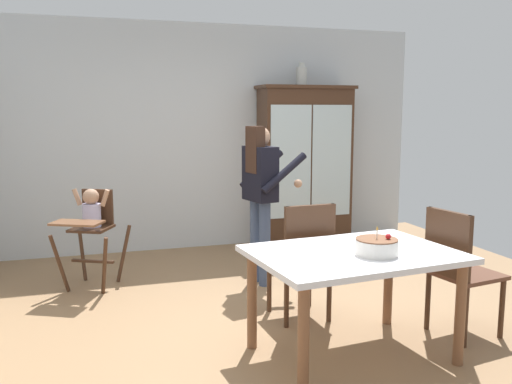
# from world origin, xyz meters

# --- Properties ---
(ground_plane) EXTENTS (6.24, 6.24, 0.00)m
(ground_plane) POSITION_xyz_m (0.00, 0.00, 0.00)
(ground_plane) COLOR #93704C
(wall_back) EXTENTS (5.32, 0.06, 2.70)m
(wall_back) POSITION_xyz_m (0.00, 2.63, 1.35)
(wall_back) COLOR silver
(wall_back) RESTS_ON ground_plane
(china_cabinet) EXTENTS (1.19, 0.48, 1.97)m
(china_cabinet) POSITION_xyz_m (1.15, 2.37, 0.99)
(china_cabinet) COLOR #422819
(china_cabinet) RESTS_ON ground_plane
(ceramic_vase) EXTENTS (0.13, 0.13, 0.27)m
(ceramic_vase) POSITION_xyz_m (1.09, 2.37, 2.09)
(ceramic_vase) COLOR #B2B7B2
(ceramic_vase) RESTS_ON china_cabinet
(high_chair_with_toddler) EXTENTS (0.77, 0.83, 0.95)m
(high_chair_with_toddler) POSITION_xyz_m (-1.44, 1.36, 0.65)
(high_chair_with_toddler) COLOR #422819
(high_chair_with_toddler) RESTS_ON ground_plane
(adult_person) EXTENTS (0.59, 0.57, 1.53)m
(adult_person) POSITION_xyz_m (0.13, 0.99, 0.97)
(adult_person) COLOR #3D4C6B
(adult_person) RESTS_ON ground_plane
(dining_table) EXTENTS (1.43, 1.08, 0.74)m
(dining_table) POSITION_xyz_m (0.23, -0.73, 0.64)
(dining_table) COLOR silver
(dining_table) RESTS_ON ground_plane
(birthday_cake) EXTENTS (0.28, 0.28, 0.19)m
(birthday_cake) POSITION_xyz_m (0.33, -0.85, 0.79)
(birthday_cake) COLOR white
(birthday_cake) RESTS_ON dining_table
(dining_chair_far_side) EXTENTS (0.46, 0.46, 0.96)m
(dining_chair_far_side) POSITION_xyz_m (0.16, -0.04, 0.56)
(dining_chair_far_side) COLOR #422819
(dining_chair_far_side) RESTS_ON ground_plane
(dining_chair_right_end) EXTENTS (0.50, 0.50, 0.96)m
(dining_chair_right_end) POSITION_xyz_m (1.11, -0.65, 0.56)
(dining_chair_right_end) COLOR #422819
(dining_chair_right_end) RESTS_ON ground_plane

